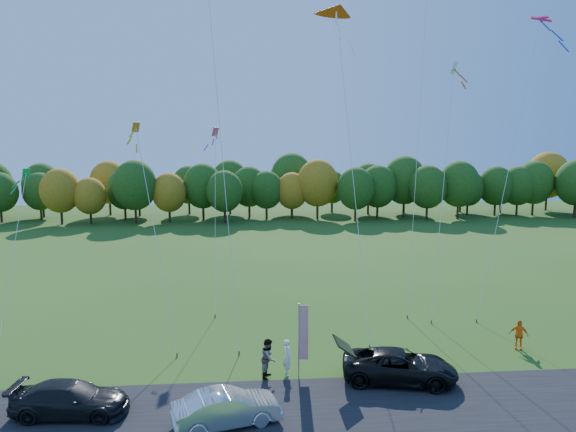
{
  "coord_description": "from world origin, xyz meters",
  "views": [
    {
      "loc": [
        -2.59,
        -24.27,
        10.97
      ],
      "look_at": [
        0.0,
        6.0,
        7.0
      ],
      "focal_mm": 32.0,
      "sensor_mm": 36.0,
      "label": 1
    }
  ],
  "objects": [
    {
      "name": "kite_diamond_pink",
      "position": [
        -4.7,
        12.78,
        6.7
      ],
      "size": [
        1.2,
        8.5,
        13.02
      ],
      "color": "#4C3F33",
      "rests_on": "ground"
    },
    {
      "name": "feather_flag",
      "position": [
        0.14,
        -0.6,
        2.21
      ],
      "size": [
        0.48,
        0.09,
        3.63
      ],
      "color": "#999999",
      "rests_on": "ground"
    },
    {
      "name": "silver_sedan",
      "position": [
        -3.38,
        -4.84,
        0.71
      ],
      "size": [
        4.54,
        2.59,
        1.41
      ],
      "primitive_type": "imported",
      "rotation": [
        0.0,
        0.0,
        1.84
      ],
      "color": "silver",
      "rests_on": "ground"
    },
    {
      "name": "kite_parafoil_rainbow",
      "position": [
        15.35,
        9.08,
        10.23
      ],
      "size": [
        8.0,
        6.46,
        20.72
      ],
      "color": "#4C3F33",
      "rests_on": "ground"
    },
    {
      "name": "person_tailgate_a",
      "position": [
        -0.58,
        -0.44,
        0.89
      ],
      "size": [
        0.52,
        0.7,
        1.78
      ],
      "primitive_type": "imported",
      "rotation": [
        0.0,
        0.0,
        1.72
      ],
      "color": "white",
      "rests_on": "ground"
    },
    {
      "name": "person_east",
      "position": [
        12.4,
        1.69,
        0.83
      ],
      "size": [
        1.05,
        0.81,
        1.65
      ],
      "primitive_type": "imported",
      "rotation": [
        0.0,
        0.0,
        -0.49
      ],
      "color": "orange",
      "rests_on": "ground"
    },
    {
      "name": "kite_delta_red",
      "position": [
        4.01,
        8.14,
        12.41
      ],
      "size": [
        2.9,
        10.69,
        22.05
      ],
      "color": "#4C3F33",
      "rests_on": "ground"
    },
    {
      "name": "asphalt_strip",
      "position": [
        0.0,
        -4.0,
        0.01
      ],
      "size": [
        90.0,
        6.0,
        0.01
      ],
      "primitive_type": "cube",
      "color": "black",
      "rests_on": "ground"
    },
    {
      "name": "kite_diamond_white",
      "position": [
        10.84,
        9.33,
        8.51
      ],
      "size": [
        4.13,
        6.95,
        17.65
      ],
      "color": "#4C3F33",
      "rests_on": "ground"
    },
    {
      "name": "ground",
      "position": [
        0.0,
        0.0,
        0.0
      ],
      "size": [
        160.0,
        160.0,
        0.0
      ],
      "primitive_type": "plane",
      "color": "#234C14"
    },
    {
      "name": "dark_truck_a",
      "position": [
        -9.87,
        -3.49,
        0.69
      ],
      "size": [
        4.89,
        2.29,
        1.38
      ],
      "primitive_type": "imported",
      "rotation": [
        0.0,
        0.0,
        1.49
      ],
      "color": "black",
      "rests_on": "ground"
    },
    {
      "name": "kite_diamond_yellow",
      "position": [
        -7.59,
        4.55,
        6.26
      ],
      "size": [
        3.17,
        5.19,
        12.83
      ],
      "color": "#4C3F33",
      "rests_on": "ground"
    },
    {
      "name": "tree_line",
      "position": [
        0.0,
        55.0,
        0.0
      ],
      "size": [
        116.0,
        12.0,
        10.0
      ],
      "primitive_type": null,
      "color": "#1E4711",
      "rests_on": "ground"
    },
    {
      "name": "person_tailgate_b",
      "position": [
        -1.51,
        -0.61,
        0.95
      ],
      "size": [
        0.96,
        1.09,
        1.9
      ],
      "primitive_type": "imported",
      "rotation": [
        0.0,
        0.0,
        1.28
      ],
      "color": "gray",
      "rests_on": "ground"
    },
    {
      "name": "kite_parafoil_orange",
      "position": [
        10.48,
        13.31,
        16.02
      ],
      "size": [
        6.98,
        12.65,
        32.44
      ],
      "color": "#4C3F33",
      "rests_on": "ground"
    },
    {
      "name": "kite_diamond_green",
      "position": [
        -16.08,
        6.43,
        5.12
      ],
      "size": [
        0.98,
        6.43,
        10.07
      ],
      "color": "#4C3F33",
      "rests_on": "ground"
    },
    {
      "name": "kite_delta_blue",
      "position": [
        -4.18,
        6.92,
        14.67
      ],
      "size": [
        4.03,
        10.33,
        29.68
      ],
      "color": "#4C3F33",
      "rests_on": "ground"
    },
    {
      "name": "black_suv",
      "position": [
        4.67,
        -1.6,
        0.75
      ],
      "size": [
        5.79,
        3.57,
        1.5
      ],
      "primitive_type": "imported",
      "rotation": [
        0.0,
        0.0,
        1.36
      ],
      "color": "black",
      "rests_on": "ground"
    }
  ]
}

